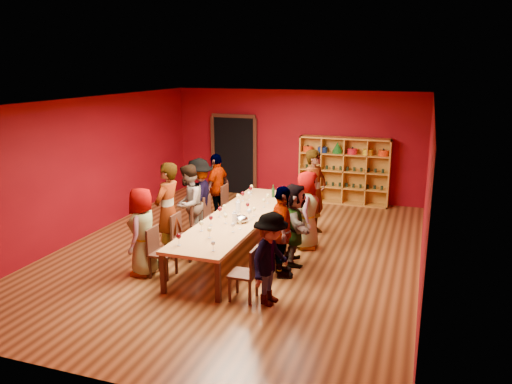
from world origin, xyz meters
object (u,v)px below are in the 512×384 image
Objects in this scene: person_left_4 at (217,187)px; person_right_0 at (271,259)px; shelving_unit at (344,167)px; spittoon_bowl at (241,219)px; chair_person_right_1 at (268,248)px; chair_person_right_3 at (291,223)px; chair_person_left_1 at (181,234)px; chair_person_left_4 at (229,202)px; person_right_2 at (294,224)px; chair_person_right_4 at (301,211)px; person_left_2 at (188,204)px; person_right_3 at (307,210)px; person_left_3 at (199,197)px; person_right_4 at (315,192)px; chair_person_left_0 at (158,249)px; chair_person_right_0 at (248,271)px; chair_person_right_2 at (279,236)px; person_left_1 at (168,211)px; person_right_1 at (282,232)px; wine_bottle at (273,192)px; person_left_0 at (143,232)px; chair_person_left_2 at (200,221)px; chair_person_left_3 at (211,214)px.

person_left_4 reaches higher than person_right_0.
shelving_unit reaches higher than spittoon_bowl.
person_right_0 reaches higher than chair_person_right_1.
chair_person_right_3 is 3.18× the size of spittoon_bowl.
chair_person_left_1 and chair_person_left_4 have the same top height.
chair_person_right_4 is at bearing -10.43° from person_right_2.
person_left_2 reaches higher than person_right_3.
person_right_4 is at bearing 98.11° from person_left_3.
chair_person_left_0 and chair_person_right_0 have the same top height.
chair_person_left_4 is at bearing 132.45° from chair_person_right_2.
chair_person_left_1 is at bearing -114.73° from shelving_unit.
chair_person_left_1 is at bearing 93.68° from person_left_1.
person_left_3 is 1.91× the size of chair_person_left_4.
chair_person_right_0 is 0.47× the size of person_right_4.
person_right_0 is at bearing -29.57° from chair_person_left_1.
person_right_1 reaches higher than spittoon_bowl.
spittoon_bowl is (-0.71, 0.51, 0.32)m from chair_person_right_1.
person_left_1 is 2.11× the size of chair_person_right_4.
shelving_unit is 2.70× the size of chair_person_right_2.
chair_person_right_2 is 1.88m from person_right_4.
person_right_2 reaches higher than chair_person_right_0.
person_right_0 reaches higher than chair_person_left_4.
chair_person_right_4 is 0.76m from wine_bottle.
shelving_unit is 5.19m from person_right_1.
person_right_2 is 1.75× the size of chair_person_right_3.
person_left_2 is 1.60m from person_left_4.
person_left_0 is at bearing -133.49° from chair_person_right_3.
wine_bottle is (1.43, 2.29, -0.08)m from person_left_1.
chair_person_left_2 is (-2.31, -4.14, -0.49)m from shelving_unit.
chair_person_right_0 is 1.72m from chair_person_right_2.
chair_person_left_2 is at bearing -119.10° from shelving_unit.
chair_person_left_2 is at bearing 17.08° from person_left_4.
person_right_3 is at bearing -24.56° from person_right_1.
person_left_2 is at bearing 169.74° from person_left_0.
person_left_2 reaches higher than chair_person_right_2.
person_right_4 reaches higher than spittoon_bowl.
chair_person_left_3 is (-2.31, -3.59, -0.49)m from shelving_unit.
chair_person_left_4 and chair_person_right_0 have the same top height.
person_left_4 is at bearing 152.47° from chair_person_right_3.
person_right_0 is at bearing 0.00° from chair_person_right_0.
person_right_0 is (2.19, -1.25, 0.25)m from chair_person_left_1.
person_left_3 is 2.33m from chair_person_right_2.
chair_person_right_3 and chair_person_right_4 have the same top height.
person_left_2 reaches higher than person_right_2.
spittoon_bowl is (1.11, -2.14, 0.32)m from chair_person_left_4.
person_right_2 is at bearing -92.43° from shelving_unit.
chair_person_left_0 is at bearing 80.95° from person_left_0.
chair_person_right_3 is at bearing 90.00° from chair_person_right_1.
shelving_unit is 4.54m from person_right_2.
person_right_1 is at bearing -69.15° from chair_person_right_2.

